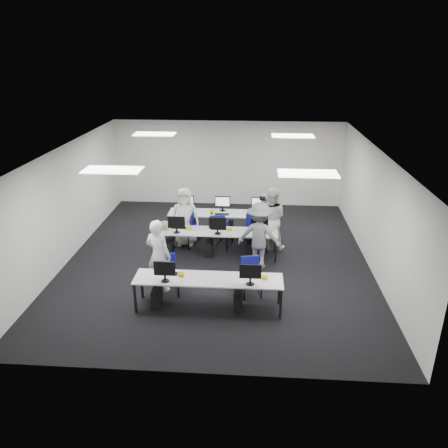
# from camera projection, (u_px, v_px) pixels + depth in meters

# --- Properties ---
(room) EXTENTS (9.00, 9.02, 3.00)m
(room) POSITION_uv_depth(u_px,v_px,m) (217.00, 207.00, 11.29)
(room) COLOR black
(room) RESTS_ON ground
(ceiling_panels) EXTENTS (5.20, 4.60, 0.02)m
(ceiling_panels) POSITION_uv_depth(u_px,v_px,m) (217.00, 150.00, 10.73)
(ceiling_panels) COLOR white
(ceiling_panels) RESTS_ON room
(desk_front) EXTENTS (3.20, 0.70, 0.73)m
(desk_front) POSITION_uv_depth(u_px,v_px,m) (208.00, 280.00, 9.38)
(desk_front) COLOR #B8BABC
(desk_front) RESTS_ON ground
(desk_mid) EXTENTS (3.20, 0.70, 0.73)m
(desk_mid) POSITION_uv_depth(u_px,v_px,m) (218.00, 233.00, 11.79)
(desk_mid) COLOR #B8BABC
(desk_mid) RESTS_ON ground
(desk_back) EXTENTS (3.20, 0.70, 0.73)m
(desk_back) POSITION_uv_depth(u_px,v_px,m) (222.00, 214.00, 13.08)
(desk_back) COLOR #B8BABC
(desk_back) RESTS_ON ground
(equipment_front) EXTENTS (2.51, 0.41, 1.19)m
(equipment_front) POSITION_uv_depth(u_px,v_px,m) (200.00, 294.00, 9.50)
(equipment_front) COLOR #0D1FB3
(equipment_front) RESTS_ON desk_front
(equipment_mid) EXTENTS (2.91, 0.41, 1.19)m
(equipment_mid) POSITION_uv_depth(u_px,v_px,m) (211.00, 244.00, 11.90)
(equipment_mid) COLOR white
(equipment_mid) RESTS_ON desk_mid
(equipment_back) EXTENTS (2.91, 0.41, 1.19)m
(equipment_back) POSITION_uv_depth(u_px,v_px,m) (228.00, 224.00, 13.21)
(equipment_back) COLOR white
(equipment_back) RESTS_ON desk_back
(chair_0) EXTENTS (0.58, 0.61, 0.93)m
(chair_0) POSITION_uv_depth(u_px,v_px,m) (168.00, 282.00, 10.09)
(chair_0) COLOR navy
(chair_0) RESTS_ON ground
(chair_1) EXTENTS (0.54, 0.57, 0.90)m
(chair_1) POSITION_uv_depth(u_px,v_px,m) (251.00, 283.00, 10.05)
(chair_1) COLOR navy
(chair_1) RESTS_ON ground
(chair_2) EXTENTS (0.59, 0.62, 0.99)m
(chair_2) POSITION_uv_depth(u_px,v_px,m) (184.00, 236.00, 12.51)
(chair_2) COLOR navy
(chair_2) RESTS_ON ground
(chair_3) EXTENTS (0.55, 0.58, 0.94)m
(chair_3) POSITION_uv_depth(u_px,v_px,m) (218.00, 239.00, 12.35)
(chair_3) COLOR navy
(chair_3) RESTS_ON ground
(chair_4) EXTENTS (0.45, 0.49, 0.87)m
(chair_4) POSITION_uv_depth(u_px,v_px,m) (255.00, 240.00, 12.35)
(chair_4) COLOR navy
(chair_4) RESTS_ON ground
(chair_5) EXTENTS (0.58, 0.61, 0.93)m
(chair_5) POSITION_uv_depth(u_px,v_px,m) (189.00, 233.00, 12.78)
(chair_5) COLOR navy
(chair_5) RESTS_ON ground
(chair_6) EXTENTS (0.50, 0.53, 0.82)m
(chair_6) POSITION_uv_depth(u_px,v_px,m) (224.00, 236.00, 12.63)
(chair_6) COLOR navy
(chair_6) RESTS_ON ground
(chair_7) EXTENTS (0.53, 0.57, 0.97)m
(chair_7) POSITION_uv_depth(u_px,v_px,m) (254.00, 233.00, 12.73)
(chair_7) COLOR navy
(chair_7) RESTS_ON ground
(handbag) EXTENTS (0.34, 0.24, 0.26)m
(handbag) POSITION_uv_depth(u_px,v_px,m) (165.00, 225.00, 11.80)
(handbag) COLOR olive
(handbag) RESTS_ON desk_mid
(student_0) EXTENTS (0.75, 0.63, 1.76)m
(student_0) POSITION_uv_depth(u_px,v_px,m) (159.00, 256.00, 10.05)
(student_0) COLOR silver
(student_0) RESTS_ON ground
(student_1) EXTENTS (0.91, 0.73, 1.79)m
(student_1) POSITION_uv_depth(u_px,v_px,m) (271.00, 219.00, 12.16)
(student_1) COLOR silver
(student_1) RESTS_ON ground
(student_2) EXTENTS (0.85, 0.57, 1.70)m
(student_2) POSITION_uv_depth(u_px,v_px,m) (185.00, 217.00, 12.41)
(student_2) COLOR silver
(student_2) RESTS_ON ground
(student_3) EXTENTS (0.91, 0.46, 1.50)m
(student_3) POSITION_uv_depth(u_px,v_px,m) (263.00, 219.00, 12.51)
(student_3) COLOR silver
(student_3) RESTS_ON ground
(photographer) EXTENTS (1.27, 0.91, 1.77)m
(photographer) POSITION_uv_depth(u_px,v_px,m) (260.00, 236.00, 11.08)
(photographer) COLOR slate
(photographer) RESTS_ON ground
(dslr_camera) EXTENTS (0.18, 0.21, 0.10)m
(dslr_camera) POSITION_uv_depth(u_px,v_px,m) (262.00, 198.00, 10.88)
(dslr_camera) COLOR black
(dslr_camera) RESTS_ON photographer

